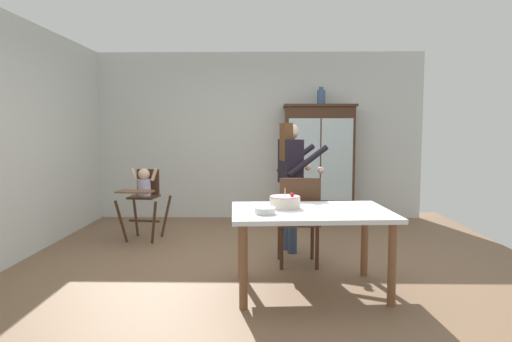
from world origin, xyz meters
name	(u,v)px	position (x,y,z in m)	size (l,w,h in m)	color
ground_plane	(255,264)	(0.00, 0.00, 0.00)	(6.24, 6.24, 0.00)	brown
wall_back	(258,136)	(0.00, 2.63, 1.35)	(5.32, 0.06, 2.70)	silver
wall_left	(10,139)	(-2.63, 0.00, 1.35)	(0.06, 5.32, 2.70)	silver
china_cabinet	(319,163)	(0.97, 2.37, 0.93)	(1.12, 0.48, 1.85)	#422819
ceramic_vase	(321,97)	(0.99, 2.37, 1.97)	(0.13, 0.13, 0.27)	#3D567F
high_chair_with_toddler	(144,191)	(-1.48, 1.07, 0.65)	(0.65, 0.74, 0.95)	#422819
adult_person	(291,171)	(0.42, 0.52, 0.97)	(0.60, 0.59, 1.53)	#33425B
dining_table	(311,220)	(0.52, -0.80, 0.65)	(1.47, 1.06, 0.74)	silver
birthday_cake	(285,202)	(0.29, -0.70, 0.79)	(0.28, 0.28, 0.19)	beige
serving_bowl	(265,211)	(0.11, -1.00, 0.77)	(0.18, 0.18, 0.06)	silver
dining_chair_far_side	(299,215)	(0.47, -0.11, 0.56)	(0.45, 0.45, 0.96)	#422819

